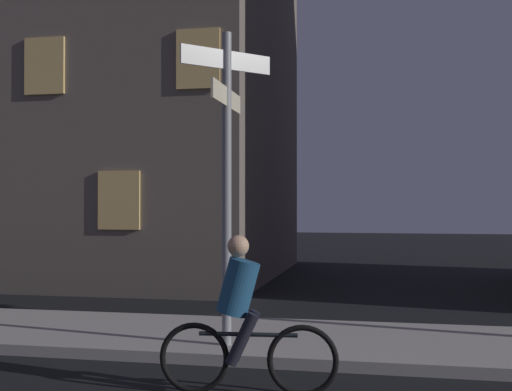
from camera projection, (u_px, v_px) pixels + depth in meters
The scene contains 3 objects.
sidewalk_kerb at pixel (251, 339), 8.73m from camera, with size 40.00×2.51×0.14m, color #9E9991.
signpost at pixel (227, 160), 8.09m from camera, with size 0.95×1.43×3.97m.
cyclist at pixel (243, 321), 6.42m from camera, with size 1.82×0.36×1.61m.
Camera 1 is at (1.80, -2.61, 1.93)m, focal length 44.72 mm.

